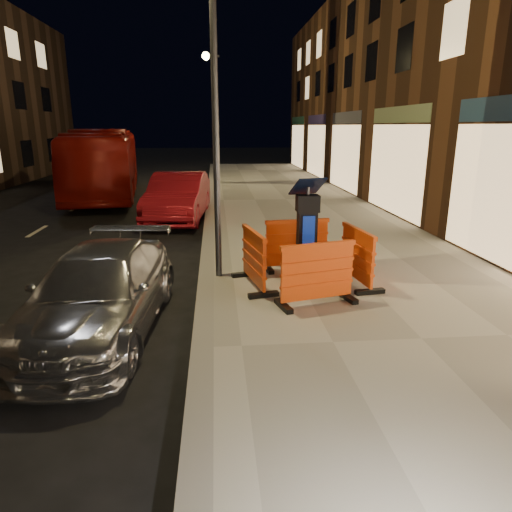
{
  "coord_description": "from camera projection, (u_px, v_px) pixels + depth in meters",
  "views": [
    {
      "loc": [
        0.23,
        -5.49,
        2.97
      ],
      "look_at": [
        0.8,
        1.0,
        1.1
      ],
      "focal_mm": 32.0,
      "sensor_mm": 36.0,
      "label": 1
    }
  ],
  "objects": [
    {
      "name": "street_lamp_mid",
      "position": [
        215.0,
        115.0,
        8.08
      ],
      "size": [
        0.12,
        0.12,
        6.0
      ],
      "primitive_type": "cylinder",
      "color": "#3F3F44",
      "rests_on": "sidewalk"
    },
    {
      "name": "barrier_bldgside",
      "position": [
        357.0,
        256.0,
        8.34
      ],
      "size": [
        0.71,
        1.38,
        1.03
      ],
      "primitive_type": "cube",
      "rotation": [
        0.0,
        0.0,
        1.7
      ],
      "color": "#F54C11",
      "rests_on": "sidewalk"
    },
    {
      "name": "bus_doubledecker",
      "position": [
        108.0,
        196.0,
        20.0
      ],
      "size": [
        3.77,
        10.41,
        2.84
      ],
      "primitive_type": "imported",
      "rotation": [
        0.0,
        0.0,
        0.14
      ],
      "color": "maroon",
      "rests_on": "ground"
    },
    {
      "name": "parking_kiosk",
      "position": [
        307.0,
        236.0,
        8.15
      ],
      "size": [
        0.67,
        0.67,
        1.85
      ],
      "primitive_type": "cube",
      "rotation": [
        0.0,
        0.0,
        0.17
      ],
      "color": "black",
      "rests_on": "sidewalk"
    },
    {
      "name": "barrier_kerbside",
      "position": [
        254.0,
        259.0,
        8.18
      ],
      "size": [
        0.8,
        1.4,
        1.03
      ],
      "primitive_type": "cube",
      "rotation": [
        0.0,
        0.0,
        1.77
      ],
      "color": "#F54C11",
      "rests_on": "sidewalk"
    },
    {
      "name": "car_red",
      "position": [
        179.0,
        220.0,
        14.89
      ],
      "size": [
        2.0,
        4.72,
        1.51
      ],
      "primitive_type": "imported",
      "rotation": [
        0.0,
        0.0,
        -0.09
      ],
      "color": "maroon",
      "rests_on": "ground"
    },
    {
      "name": "ground_plane",
      "position": [
        203.0,
        358.0,
        6.06
      ],
      "size": [
        120.0,
        120.0,
        0.0
      ],
      "primitive_type": "plane",
      "color": "black",
      "rests_on": "ground"
    },
    {
      "name": "kerb",
      "position": [
        203.0,
        352.0,
        6.04
      ],
      "size": [
        0.3,
        60.0,
        0.15
      ],
      "primitive_type": "cube",
      "color": "slate",
      "rests_on": "ground"
    },
    {
      "name": "car_silver",
      "position": [
        103.0,
        330.0,
        6.87
      ],
      "size": [
        2.03,
        4.32,
        1.22
      ],
      "primitive_type": "imported",
      "rotation": [
        0.0,
        0.0,
        -0.08
      ],
      "color": "#9E9EA3",
      "rests_on": "ground"
    },
    {
      "name": "street_lamp_far",
      "position": [
        215.0,
        122.0,
        22.45
      ],
      "size": [
        0.12,
        0.12,
        6.0
      ],
      "primitive_type": "cylinder",
      "color": "#3F3F44",
      "rests_on": "sidewalk"
    },
    {
      "name": "barrier_front",
      "position": [
        317.0,
        274.0,
        7.35
      ],
      "size": [
        1.42,
        0.86,
        1.03
      ],
      "primitive_type": "cube",
      "rotation": [
        0.0,
        0.0,
        0.26
      ],
      "color": "#F54C11",
      "rests_on": "sidewalk"
    },
    {
      "name": "sidewalk",
      "position": [
        421.0,
        343.0,
        6.29
      ],
      "size": [
        6.0,
        60.0,
        0.15
      ],
      "primitive_type": "cube",
      "color": "gray",
      "rests_on": "ground"
    },
    {
      "name": "barrier_back",
      "position": [
        297.0,
        244.0,
        9.17
      ],
      "size": [
        1.37,
        0.69,
        1.03
      ],
      "primitive_type": "cube",
      "rotation": [
        0.0,
        0.0,
        0.12
      ],
      "color": "#F54C11",
      "rests_on": "sidewalk"
    }
  ]
}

